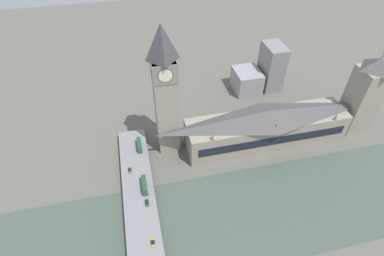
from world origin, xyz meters
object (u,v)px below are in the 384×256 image
(car_northbound_tail, at_px, (153,242))
(car_southbound_lead, at_px, (147,203))
(double_decker_bus_mid, at_px, (144,185))
(victoria_tower, at_px, (364,95))
(road_bridge, at_px, (143,231))
(parliament_hall, at_px, (267,127))
(clock_tower, at_px, (165,90))
(car_northbound_mid, at_px, (130,170))
(double_decker_bus_lead, at_px, (139,145))

(car_northbound_tail, xyz_separation_m, car_southbound_lead, (22.54, 0.22, 0.05))
(double_decker_bus_mid, bearing_deg, victoria_tower, -80.60)
(victoria_tower, height_order, road_bridge, victoria_tower)
(parliament_hall, distance_m, victoria_tower, 65.77)
(parliament_hall, relative_size, clock_tower, 1.26)
(car_northbound_mid, relative_size, car_northbound_tail, 1.12)
(clock_tower, bearing_deg, victoria_tower, -94.56)
(victoria_tower, xyz_separation_m, double_decker_bus_mid, (-24.09, 145.55, -19.23))
(clock_tower, height_order, car_southbound_lead, clock_tower)
(car_northbound_mid, bearing_deg, double_decker_bus_mid, -153.32)
(victoria_tower, xyz_separation_m, double_decker_bus_lead, (7.19, 145.23, -19.20))
(victoria_tower, height_order, car_northbound_tail, victoria_tower)
(victoria_tower, xyz_separation_m, road_bridge, (-48.85, 149.25, -22.85))
(car_northbound_mid, xyz_separation_m, car_northbound_tail, (-46.82, -7.35, -0.07))
(car_southbound_lead, bearing_deg, road_bridge, 165.57)
(double_decker_bus_lead, xyz_separation_m, car_northbound_mid, (-17.18, 7.40, -2.00))
(clock_tower, relative_size, car_southbound_lead, 18.77)
(parliament_hall, height_order, car_southbound_lead, parliament_hall)
(victoria_tower, bearing_deg, double_decker_bus_lead, 87.17)
(clock_tower, relative_size, double_decker_bus_lead, 8.05)
(road_bridge, distance_m, car_northbound_mid, 39.04)
(car_northbound_mid, relative_size, car_southbound_lead, 1.07)
(parliament_hall, distance_m, car_southbound_lead, 88.45)
(double_decker_bus_mid, relative_size, car_southbound_lead, 2.61)
(double_decker_bus_mid, relative_size, car_northbound_tail, 2.73)
(double_decker_bus_lead, height_order, car_northbound_tail, double_decker_bus_lead)
(victoria_tower, relative_size, car_northbound_mid, 12.22)
(road_bridge, xyz_separation_m, car_northbound_mid, (38.86, 3.38, 1.65))
(road_bridge, distance_m, double_decker_bus_lead, 56.30)
(double_decker_bus_lead, height_order, car_northbound_mid, double_decker_bus_lead)
(double_decker_bus_lead, relative_size, car_southbound_lead, 2.33)
(clock_tower, distance_m, victoria_tower, 127.97)
(car_northbound_mid, bearing_deg, car_northbound_tail, -171.08)
(car_southbound_lead, bearing_deg, victoria_tower, -76.74)
(double_decker_bus_lead, bearing_deg, clock_tower, -81.24)
(double_decker_bus_lead, distance_m, car_southbound_lead, 41.52)
(car_southbound_lead, bearing_deg, double_decker_bus_mid, 0.24)
(parliament_hall, xyz_separation_m, car_northbound_mid, (-9.94, 88.36, -7.24))
(road_bridge, bearing_deg, car_southbound_lead, -14.43)
(road_bridge, relative_size, car_southbound_lead, 33.18)
(clock_tower, relative_size, victoria_tower, 1.43)
(road_bridge, bearing_deg, double_decker_bus_lead, -4.11)
(car_northbound_mid, height_order, car_northbound_tail, car_northbound_mid)
(double_decker_bus_lead, distance_m, car_northbound_mid, 18.81)
(clock_tower, bearing_deg, road_bridge, 158.82)
(double_decker_bus_lead, bearing_deg, road_bridge, 175.89)
(clock_tower, relative_size, double_decker_bus_mid, 7.19)
(parliament_hall, bearing_deg, car_southbound_lead, 112.85)
(double_decker_bus_mid, xyz_separation_m, car_northbound_tail, (-32.72, -0.27, -2.04))
(double_decker_bus_mid, distance_m, car_southbound_lead, 10.38)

